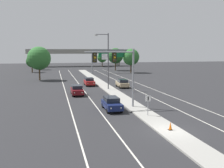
% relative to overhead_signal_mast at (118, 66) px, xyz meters
% --- Properties ---
extents(ground_plane, '(260.00, 260.00, 0.00)m').
position_rel_overhead_signal_mast_xyz_m(ground_plane, '(2.19, -10.12, -5.28)').
color(ground_plane, '#28282B').
extents(median_island, '(2.40, 110.00, 0.15)m').
position_rel_overhead_signal_mast_xyz_m(median_island, '(2.19, 7.88, -5.21)').
color(median_island, '#9E9B93').
rests_on(median_island, ground).
extents(lane_stripe_oncoming_center, '(0.14, 100.00, 0.01)m').
position_rel_overhead_signal_mast_xyz_m(lane_stripe_oncoming_center, '(-2.51, 14.88, -5.28)').
color(lane_stripe_oncoming_center, silver).
rests_on(lane_stripe_oncoming_center, ground).
extents(lane_stripe_receding_center, '(0.14, 100.00, 0.01)m').
position_rel_overhead_signal_mast_xyz_m(lane_stripe_receding_center, '(6.89, 14.88, -5.28)').
color(lane_stripe_receding_center, silver).
rests_on(lane_stripe_receding_center, ground).
extents(edge_stripe_left, '(0.14, 100.00, 0.01)m').
position_rel_overhead_signal_mast_xyz_m(edge_stripe_left, '(-5.81, 14.88, -5.28)').
color(edge_stripe_left, silver).
rests_on(edge_stripe_left, ground).
extents(edge_stripe_right, '(0.14, 100.00, 0.01)m').
position_rel_overhead_signal_mast_xyz_m(edge_stripe_right, '(10.19, 14.88, -5.28)').
color(edge_stripe_right, silver).
rests_on(edge_stripe_right, ground).
extents(overhead_signal_mast, '(6.12, 0.44, 7.20)m').
position_rel_overhead_signal_mast_xyz_m(overhead_signal_mast, '(0.00, 0.00, 0.00)').
color(overhead_signal_mast, gray).
rests_on(overhead_signal_mast, median_island).
extents(median_sign_post, '(0.60, 0.10, 2.20)m').
position_rel_overhead_signal_mast_xyz_m(median_sign_post, '(2.15, -4.69, -3.69)').
color(median_sign_post, gray).
rests_on(median_sign_post, median_island).
extents(street_lamp_median, '(2.58, 0.28, 10.00)m').
position_rel_overhead_signal_mast_xyz_m(street_lamp_median, '(1.72, 15.32, 0.51)').
color(street_lamp_median, '#4C4C51').
rests_on(street_lamp_median, median_island).
extents(car_oncoming_navy, '(1.84, 4.48, 1.58)m').
position_rel_overhead_signal_mast_xyz_m(car_oncoming_navy, '(-1.01, -0.78, -4.46)').
color(car_oncoming_navy, '#141E4C').
rests_on(car_oncoming_navy, ground).
extents(car_oncoming_darkred, '(1.82, 4.47, 1.58)m').
position_rel_overhead_signal_mast_xyz_m(car_oncoming_darkred, '(-4.12, 10.91, -4.46)').
color(car_oncoming_darkred, '#5B0F14').
rests_on(car_oncoming_darkred, ground).
extents(car_oncoming_red, '(1.84, 4.48, 1.58)m').
position_rel_overhead_signal_mast_xyz_m(car_oncoming_red, '(-0.66, 21.87, -4.46)').
color(car_oncoming_red, maroon).
rests_on(car_oncoming_red, ground).
extents(car_receding_tan, '(1.91, 4.51, 1.58)m').
position_rel_overhead_signal_mast_xyz_m(car_receding_tan, '(5.23, 17.70, -4.46)').
color(car_receding_tan, tan).
rests_on(car_receding_tan, ground).
extents(traffic_cone_median_nose, '(0.36, 0.36, 0.74)m').
position_rel_overhead_signal_mast_xyz_m(traffic_cone_median_nose, '(2.25, -10.12, -4.77)').
color(traffic_cone_median_nose, black).
rests_on(traffic_cone_median_nose, median_island).
extents(highway_sign_gantry, '(13.28, 0.42, 7.50)m').
position_rel_overhead_signal_mast_xyz_m(highway_sign_gantry, '(10.39, 49.20, 0.88)').
color(highway_sign_gantry, gray).
rests_on(highway_sign_gantry, ground).
extents(overpass_bridge, '(42.40, 6.40, 7.65)m').
position_rel_overhead_signal_mast_xyz_m(overpass_bridge, '(2.19, 87.20, 0.50)').
color(overpass_bridge, gray).
rests_on(overpass_bridge, ground).
extents(tree_far_left_c, '(5.56, 5.56, 8.05)m').
position_rel_overhead_signal_mast_xyz_m(tree_far_left_c, '(-11.03, 33.97, -0.02)').
color(tree_far_left_c, '#4C3823').
rests_on(tree_far_left_c, ground).
extents(tree_far_right_c, '(5.49, 5.49, 7.94)m').
position_rel_overhead_signal_mast_xyz_m(tree_far_right_c, '(13.87, 59.94, -0.09)').
color(tree_far_right_c, '#4C3823').
rests_on(tree_far_right_c, ground).
extents(tree_far_right_a, '(5.31, 5.31, 7.69)m').
position_rel_overhead_signal_mast_xyz_m(tree_far_right_a, '(16.47, 49.43, -0.26)').
color(tree_far_right_a, '#4C3823').
rests_on(tree_far_right_a, ground).
extents(tree_far_right_b, '(4.25, 4.25, 6.15)m').
position_rel_overhead_signal_mast_xyz_m(tree_far_right_b, '(13.01, 81.27, -1.26)').
color(tree_far_right_b, '#4C3823').
rests_on(tree_far_right_b, ground).
extents(tree_far_left_a, '(4.03, 4.03, 5.83)m').
position_rel_overhead_signal_mast_xyz_m(tree_far_left_a, '(-13.01, 69.32, -1.47)').
color(tree_far_left_a, '#4C3823').
rests_on(tree_far_left_a, ground).
extents(tree_far_left_b, '(3.75, 3.75, 5.43)m').
position_rel_overhead_signal_mast_xyz_m(tree_far_left_b, '(-14.53, 57.66, -1.74)').
color(tree_far_left_b, '#4C3823').
rests_on(tree_far_left_b, ground).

